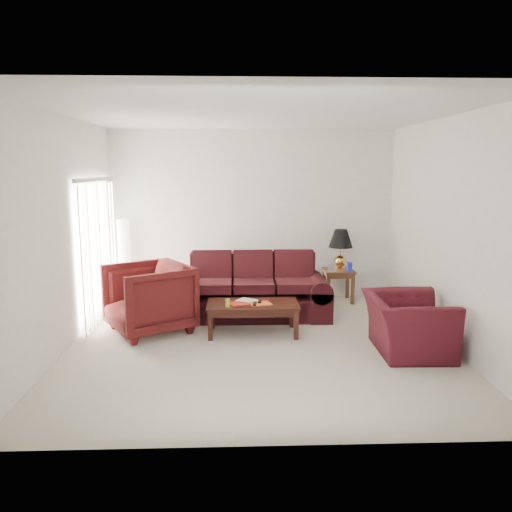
{
  "coord_description": "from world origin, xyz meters",
  "views": [
    {
      "loc": [
        -0.27,
        -6.38,
        2.33
      ],
      "look_at": [
        0.0,
        0.85,
        1.05
      ],
      "focal_mm": 35.0,
      "sensor_mm": 36.0,
      "label": 1
    }
  ],
  "objects_px": {
    "sofa": "(253,287)",
    "end_table": "(338,285)",
    "armchair_left": "(149,298)",
    "coffee_table": "(253,318)",
    "armchair_right": "(408,324)",
    "floor_lamp": "(124,261)"
  },
  "relations": [
    {
      "from": "armchair_left",
      "to": "armchair_right",
      "type": "distance_m",
      "value": 3.56
    },
    {
      "from": "coffee_table",
      "to": "armchair_right",
      "type": "bearing_deg",
      "value": -4.2
    },
    {
      "from": "sofa",
      "to": "end_table",
      "type": "height_order",
      "value": "sofa"
    },
    {
      "from": "end_table",
      "to": "coffee_table",
      "type": "bearing_deg",
      "value": -132.35
    },
    {
      "from": "armchair_left",
      "to": "coffee_table",
      "type": "bearing_deg",
      "value": 52.5
    },
    {
      "from": "sofa",
      "to": "armchair_left",
      "type": "bearing_deg",
      "value": -158.48
    },
    {
      "from": "sofa",
      "to": "coffee_table",
      "type": "xyz_separation_m",
      "value": [
        -0.04,
        -0.83,
        -0.26
      ]
    },
    {
      "from": "end_table",
      "to": "floor_lamp",
      "type": "bearing_deg",
      "value": 179.44
    },
    {
      "from": "floor_lamp",
      "to": "coffee_table",
      "type": "height_order",
      "value": "floor_lamp"
    },
    {
      "from": "floor_lamp",
      "to": "sofa",
      "type": "bearing_deg",
      "value": -22.7
    },
    {
      "from": "sofa",
      "to": "end_table",
      "type": "distance_m",
      "value": 1.78
    },
    {
      "from": "end_table",
      "to": "coffee_table",
      "type": "xyz_separation_m",
      "value": [
        -1.57,
        -1.72,
        -0.06
      ]
    },
    {
      "from": "coffee_table",
      "to": "end_table",
      "type": "bearing_deg",
      "value": 65.56
    },
    {
      "from": "sofa",
      "to": "armchair_right",
      "type": "bearing_deg",
      "value": -43.03
    },
    {
      "from": "end_table",
      "to": "armchair_left",
      "type": "xyz_separation_m",
      "value": [
        -3.05,
        -1.57,
        0.21
      ]
    },
    {
      "from": "armchair_left",
      "to": "coffee_table",
      "type": "distance_m",
      "value": 1.52
    },
    {
      "from": "floor_lamp",
      "to": "coffee_table",
      "type": "bearing_deg",
      "value": -38.91
    },
    {
      "from": "armchair_right",
      "to": "sofa",
      "type": "bearing_deg",
      "value": 50.91
    },
    {
      "from": "armchair_left",
      "to": "armchair_right",
      "type": "relative_size",
      "value": 0.97
    },
    {
      "from": "armchair_left",
      "to": "floor_lamp",
      "type": "bearing_deg",
      "value": 171.19
    },
    {
      "from": "end_table",
      "to": "armchair_right",
      "type": "bearing_deg",
      "value": -81.26
    },
    {
      "from": "end_table",
      "to": "armchair_right",
      "type": "distance_m",
      "value": 2.54
    }
  ]
}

